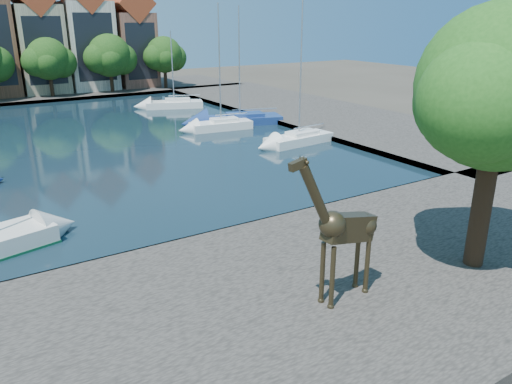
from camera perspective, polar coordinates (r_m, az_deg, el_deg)
ground at (r=25.08m, az=-4.29°, el=-5.28°), size 160.00×160.00×0.00m
water_basin at (r=46.66m, az=-18.33°, el=5.51°), size 38.00×50.00×0.08m
near_quay at (r=19.73m, az=5.48°, el=-11.82°), size 50.00×14.00×0.50m
far_quay at (r=77.65m, az=-24.40°, el=10.15°), size 60.00×16.00×0.50m
right_quay at (r=57.63m, az=6.65°, el=9.07°), size 14.00×52.00×0.50m
plane_tree at (r=21.48m, az=26.27°, el=10.01°), size 8.32×6.40×10.62m
townhouse_east_inner at (r=77.31m, az=-23.68°, el=15.83°), size 5.94×9.18×15.79m
townhouse_east_mid at (r=78.61m, az=-18.88°, el=16.70°), size 6.43×9.18×16.65m
townhouse_east_end at (r=80.46m, az=-14.14°, el=16.45°), size 5.44×9.18×14.43m
far_tree_mid_east at (r=72.06m, az=-22.58°, el=13.73°), size 7.02×5.40×7.52m
far_tree_east at (r=73.87m, az=-16.32°, el=14.60°), size 7.54×5.80×7.84m
far_tree_far_east at (r=76.49m, az=-10.39°, el=15.06°), size 6.76×5.20×7.36m
giraffe_statue at (r=17.99m, az=9.88°, el=-4.16°), size 4.06×0.84×5.79m
sailboat_right_a at (r=43.38m, az=4.92°, el=6.31°), size 6.41×2.79×12.26m
sailboat_right_b at (r=51.61m, az=-1.85°, el=8.44°), size 8.88×5.27×11.41m
sailboat_right_c at (r=48.90m, az=-4.03°, el=7.85°), size 6.14×2.78×11.60m
sailboat_right_d at (r=61.76m, az=-9.33°, el=10.02°), size 7.08×4.51×8.86m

